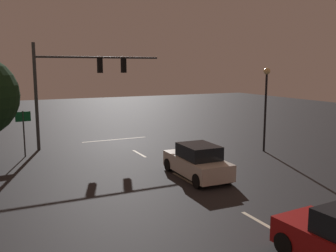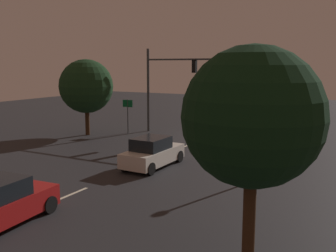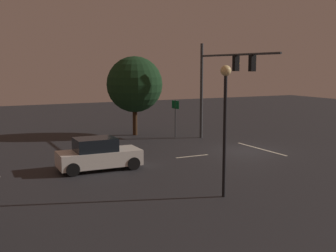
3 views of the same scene
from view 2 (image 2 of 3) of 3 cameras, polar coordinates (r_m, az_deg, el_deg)
The scene contains 11 objects.
ground_plane at distance 31.19m, azimuth 6.04°, elevation -1.56°, with size 80.00×80.00×0.00m, color #232326.
traffic_signal_assembly at distance 31.88m, azimuth 1.34°, elevation 7.43°, with size 8.79×0.47×7.06m.
lane_dash_far at distance 27.60m, azimuth 2.86°, elevation -2.90°, with size 2.20×0.16×0.01m, color beige.
lane_dash_mid at distance 22.48m, azimuth -3.80°, elevation -5.68°, with size 2.20×0.16×0.01m, color beige.
lane_dash_near at distance 17.91m, azimuth -14.24°, elevation -9.81°, with size 2.20×0.16×0.01m, color beige.
stop_bar at distance 32.27m, azimuth 6.85°, elevation -1.21°, with size 5.00×0.16×0.01m, color beige.
car_approaching at distance 21.83m, azimuth -2.30°, elevation -3.97°, with size 1.98×4.40×1.70m.
street_lamp_left_kerb at distance 21.95m, azimuth 17.98°, elevation 3.56°, with size 0.44×0.44×5.45m.
route_sign at distance 32.55m, azimuth -5.98°, elevation 2.55°, with size 0.90×0.15×2.85m.
tree_left_near at distance 10.60m, azimuth 12.41°, elevation 1.27°, with size 3.88×3.88×6.27m.
tree_right_near at distance 32.01m, azimuth -12.00°, elevation 5.76°, with size 4.36×4.36×6.18m.
Camera 2 is at (-11.64, 28.37, 5.71)m, focal length 41.18 mm.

